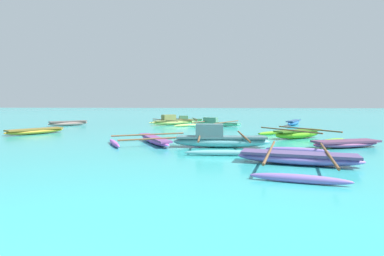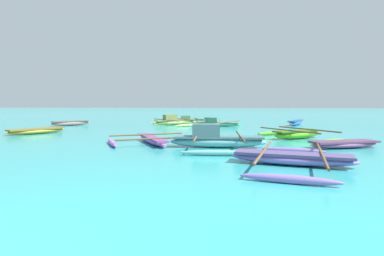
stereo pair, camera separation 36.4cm
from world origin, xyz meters
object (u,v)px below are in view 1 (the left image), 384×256
object	(u,v)px
moored_boat_0	(298,158)
moored_boat_1	(173,121)
moored_boat_9	(154,140)
moored_boat_10	(298,134)
moored_boat_6	(346,143)
moored_boat_8	(35,131)
moored_boat_4	(68,123)
moored_boat_3	(187,120)
moored_boat_7	(219,140)
moored_boat_2	(294,122)
moored_boat_5	(215,123)

from	to	relation	value
moored_boat_0	moored_boat_1	size ratio (longest dim) A/B	0.97
moored_boat_9	moored_boat_10	bearing A→B (deg)	81.38
moored_boat_1	moored_boat_6	world-z (taller)	moored_boat_1
moored_boat_0	moored_boat_8	distance (m)	14.99
moored_boat_4	moored_boat_6	world-z (taller)	moored_boat_4
moored_boat_4	moored_boat_10	distance (m)	17.55
moored_boat_0	moored_boat_3	distance (m)	20.93
moored_boat_7	moored_boat_1	bearing A→B (deg)	104.74
moored_boat_4	moored_boat_7	bearing A→B (deg)	-89.15
moored_boat_8	moored_boat_1	bearing A→B (deg)	-6.32
moored_boat_2	moored_boat_6	size ratio (longest dim) A/B	1.14
moored_boat_2	moored_boat_6	xyz separation A→B (m)	(-0.90, -12.86, -0.06)
moored_boat_6	moored_boat_8	size ratio (longest dim) A/B	0.97
moored_boat_1	moored_boat_10	distance (m)	11.99
moored_boat_0	moored_boat_7	size ratio (longest dim) A/B	1.16
moored_boat_4	moored_boat_0	bearing A→B (deg)	-91.65
moored_boat_2	moored_boat_9	size ratio (longest dim) A/B	0.81
moored_boat_3	moored_boat_4	world-z (taller)	moored_boat_3
moored_boat_6	moored_boat_8	distance (m)	16.24
moored_boat_1	moored_boat_2	world-z (taller)	moored_boat_1
moored_boat_1	moored_boat_3	world-z (taller)	moored_boat_1
moored_boat_3	moored_boat_8	bearing A→B (deg)	-133.56
moored_boat_9	moored_boat_2	bearing A→B (deg)	115.12
moored_boat_4	moored_boat_5	size ratio (longest dim) A/B	0.51
moored_boat_6	moored_boat_10	xyz separation A→B (m)	(-1.15, 3.04, 0.07)
moored_boat_0	moored_boat_1	xyz separation A→B (m)	(-6.30, 15.72, 0.09)
moored_boat_3	moored_boat_4	distance (m)	10.83
moored_boat_8	moored_boat_10	xyz separation A→B (m)	(14.66, -0.69, 0.05)
moored_boat_6	moored_boat_5	bearing A→B (deg)	96.30
moored_boat_4	moored_boat_6	xyz separation A→B (m)	(17.20, -10.12, -0.05)
moored_boat_0	moored_boat_10	size ratio (longest dim) A/B	1.10
moored_boat_6	moored_boat_8	world-z (taller)	moored_boat_8
moored_boat_3	moored_boat_6	xyz separation A→B (m)	(8.43, -16.47, -0.03)
moored_boat_1	moored_boat_9	distance (m)	11.62
moored_boat_3	moored_boat_5	world-z (taller)	moored_boat_5
moored_boat_0	moored_boat_9	world-z (taller)	moored_boat_0
moored_boat_2	moored_boat_7	xyz separation A→B (m)	(-5.99, -13.36, 0.09)
moored_boat_0	moored_boat_9	size ratio (longest dim) A/B	1.12
moored_boat_4	moored_boat_7	distance (m)	16.11
moored_boat_3	moored_boat_10	bearing A→B (deg)	-75.00
moored_boat_6	moored_boat_10	bearing A→B (deg)	90.54
moored_boat_2	moored_boat_4	size ratio (longest dim) A/B	1.33
moored_boat_8	moored_boat_4	bearing A→B (deg)	45.05
moored_boat_1	moored_boat_10	size ratio (longest dim) A/B	1.13
moored_boat_7	moored_boat_3	bearing A→B (deg)	98.25
moored_boat_0	moored_boat_6	bearing A→B (deg)	65.76
moored_boat_8	moored_boat_9	world-z (taller)	moored_boat_9
moored_boat_3	moored_boat_10	distance (m)	15.28
moored_boat_4	moored_boat_8	distance (m)	6.54
moored_boat_3	moored_boat_5	xyz separation A→B (m)	(2.90, -5.34, 0.02)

